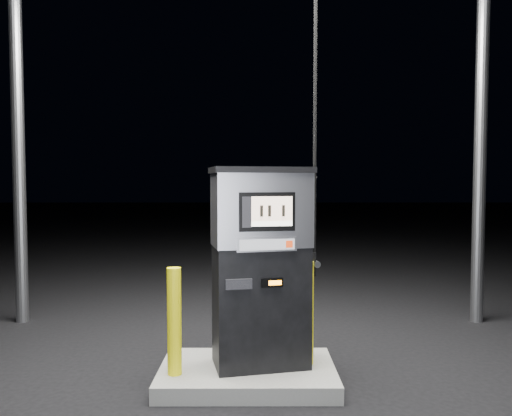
{
  "coord_description": "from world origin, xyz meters",
  "views": [
    {
      "loc": [
        0.07,
        -4.5,
        1.84
      ],
      "look_at": [
        0.08,
        0.0,
        1.61
      ],
      "focal_mm": 35.0,
      "sensor_mm": 36.0,
      "label": 1
    }
  ],
  "objects": [
    {
      "name": "ground",
      "position": [
        0.0,
        0.0,
        0.0
      ],
      "size": [
        80.0,
        80.0,
        0.0
      ],
      "primitive_type": "plane",
      "color": "black",
      "rests_on": "ground"
    },
    {
      "name": "pump_island",
      "position": [
        0.0,
        0.0,
        0.07
      ],
      "size": [
        1.6,
        1.0,
        0.15
      ],
      "primitive_type": "cube",
      "color": "slate",
      "rests_on": "ground"
    },
    {
      "name": "fuel_dispenser",
      "position": [
        0.12,
        0.04,
        1.09
      ],
      "size": [
        1.05,
        0.71,
        3.78
      ],
      "rotation": [
        0.0,
        0.0,
        0.21
      ],
      "color": "black",
      "rests_on": "pump_island"
    },
    {
      "name": "bollard_left",
      "position": [
        -0.64,
        -0.19,
        0.62
      ],
      "size": [
        0.14,
        0.14,
        0.94
      ],
      "primitive_type": "cylinder",
      "rotation": [
        0.0,
        0.0,
        -0.08
      ],
      "color": "#FCF10E",
      "rests_on": "pump_island"
    },
    {
      "name": "bollard_right",
      "position": [
        0.55,
        0.07,
        0.63
      ],
      "size": [
        0.16,
        0.16,
        0.96
      ],
      "primitive_type": "cylinder",
      "rotation": [
        0.0,
        0.0,
        -0.35
      ],
      "color": "#FCF10E",
      "rests_on": "pump_island"
    }
  ]
}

